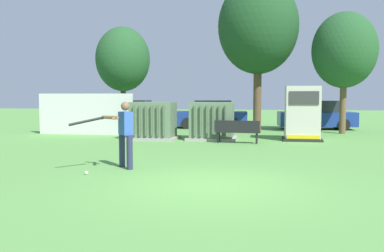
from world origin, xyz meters
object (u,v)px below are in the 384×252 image
at_px(parked_car_leftmost, 130,114).
at_px(generator_enclosure, 302,114).
at_px(transformer_west, 153,121).
at_px(park_bench, 237,130).
at_px(sports_ball, 86,173).
at_px(parked_car_left_of_center, 211,115).
at_px(batter, 124,131).
at_px(transformer_mid_west, 212,122).
at_px(parked_car_right_of_center, 317,116).

bearing_deg(parked_car_leftmost, generator_enclosure, -35.19).
bearing_deg(generator_enclosure, transformer_west, -174.06).
height_order(park_bench, parked_car_leftmost, parked_car_leftmost).
distance_m(sports_ball, parked_car_left_of_center, 14.90).
distance_m(generator_enclosure, parked_car_leftmost, 12.02).
bearing_deg(transformer_west, batter, -81.40).
bearing_deg(parked_car_left_of_center, transformer_mid_west, -83.04).
distance_m(parked_car_left_of_center, parked_car_right_of_center, 6.01).
xyz_separation_m(generator_enclosure, park_bench, (-2.65, -1.57, -0.60)).
relative_size(generator_enclosure, parked_car_left_of_center, 0.53).
height_order(transformer_mid_west, park_bench, transformer_mid_west).
distance_m(transformer_mid_west, parked_car_right_of_center, 8.40).
bearing_deg(transformer_west, parked_car_leftmost, 114.71).
xyz_separation_m(transformer_mid_west, batter, (-1.46, -7.35, 0.19)).
xyz_separation_m(batter, sports_ball, (-0.61, -0.97, -0.93)).
height_order(transformer_west, generator_enclosure, generator_enclosure).
xyz_separation_m(transformer_west, sports_ball, (0.46, -8.09, -0.74)).
bearing_deg(batter, transformer_mid_west, 78.79).
xyz_separation_m(park_bench, batter, (-2.60, -6.20, 0.44)).
bearing_deg(sports_ball, parked_car_leftmost, 104.16).
relative_size(generator_enclosure, parked_car_leftmost, 0.54).
bearing_deg(generator_enclosure, sports_ball, -123.85).
xyz_separation_m(transformer_west, transformer_mid_west, (2.53, 0.24, 0.00)).
bearing_deg(parked_car_right_of_center, parked_car_left_of_center, -179.19).
distance_m(park_bench, parked_car_right_of_center, 8.75).
xyz_separation_m(batter, parked_car_leftmost, (-4.57, 14.70, -0.22)).
relative_size(park_bench, parked_car_left_of_center, 0.42).
distance_m(transformer_west, generator_enclosure, 6.37).
height_order(parked_car_leftmost, parked_car_right_of_center, same).
bearing_deg(batter, parked_car_left_of_center, 87.26).
distance_m(transformer_mid_west, generator_enclosure, 3.84).
bearing_deg(sports_ball, transformer_west, 93.28).
xyz_separation_m(generator_enclosure, sports_ball, (-5.87, -8.75, -1.09)).
height_order(batter, sports_ball, batter).
bearing_deg(parked_car_right_of_center, batter, -115.56).
bearing_deg(parked_car_left_of_center, parked_car_right_of_center, 0.81).
bearing_deg(sports_ball, parked_car_right_of_center, 63.99).
distance_m(transformer_mid_west, sports_ball, 8.61).
bearing_deg(transformer_west, park_bench, -13.93).
bearing_deg(sports_ball, generator_enclosure, 56.15).
distance_m(sports_ball, parked_car_right_of_center, 16.62).
xyz_separation_m(transformer_west, parked_car_leftmost, (-3.49, 7.58, -0.04)).
xyz_separation_m(generator_enclosure, parked_car_left_of_center, (-4.59, 6.09, -0.38)).
distance_m(parked_car_leftmost, parked_car_right_of_center, 11.26).
bearing_deg(generator_enclosure, parked_car_leftmost, 144.81).
height_order(generator_enclosure, park_bench, generator_enclosure).
distance_m(transformer_mid_west, parked_car_left_of_center, 6.55).
height_order(transformer_mid_west, parked_car_right_of_center, same).
distance_m(transformer_west, sports_ball, 8.14).
xyz_separation_m(transformer_west, batter, (1.08, -7.11, 0.19)).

